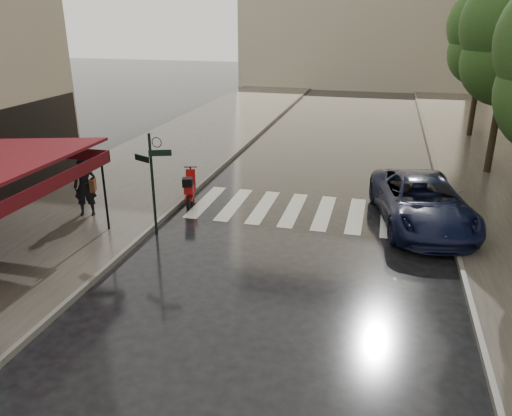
% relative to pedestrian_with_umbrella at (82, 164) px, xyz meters
% --- Properties ---
extents(ground, '(120.00, 120.00, 0.00)m').
position_rel_pedestrian_with_umbrella_xyz_m(ground, '(3.90, -3.63, -1.84)').
color(ground, black).
rests_on(ground, ground).
extents(sidewalk_near, '(6.00, 60.00, 0.12)m').
position_rel_pedestrian_with_umbrella_xyz_m(sidewalk_near, '(-0.60, 8.37, -1.78)').
color(sidewalk_near, '#38332D').
rests_on(sidewalk_near, ground).
extents(sidewalk_far, '(5.50, 60.00, 0.12)m').
position_rel_pedestrian_with_umbrella_xyz_m(sidewalk_far, '(14.15, 8.37, -1.78)').
color(sidewalk_far, '#38332D').
rests_on(sidewalk_far, ground).
extents(curb_near, '(0.12, 60.00, 0.16)m').
position_rel_pedestrian_with_umbrella_xyz_m(curb_near, '(2.45, 8.37, -1.77)').
color(curb_near, '#595651').
rests_on(curb_near, ground).
extents(curb_far, '(0.12, 60.00, 0.16)m').
position_rel_pedestrian_with_umbrella_xyz_m(curb_far, '(11.35, 8.37, -1.77)').
color(curb_far, '#595651').
rests_on(curb_far, ground).
extents(crosswalk, '(7.85, 3.20, 0.01)m').
position_rel_pedestrian_with_umbrella_xyz_m(crosswalk, '(6.87, 2.37, -1.84)').
color(crosswalk, silver).
rests_on(crosswalk, ground).
extents(signpost, '(1.17, 0.29, 3.10)m').
position_rel_pedestrian_with_umbrella_xyz_m(signpost, '(2.70, -0.63, -0.01)').
color(signpost, black).
rests_on(signpost, ground).
extents(tree_mid, '(3.80, 3.80, 8.34)m').
position_rel_pedestrian_with_umbrella_xyz_m(tree_mid, '(13.40, 8.37, 3.75)').
color(tree_mid, black).
rests_on(tree_mid, sidewalk_far).
extents(tree_far, '(3.80, 3.80, 8.16)m').
position_rel_pedestrian_with_umbrella_xyz_m(tree_far, '(13.60, 15.37, 3.61)').
color(tree_far, black).
rests_on(tree_far, sidewalk_far).
extents(pedestrian_with_umbrella, '(1.48, 1.50, 2.60)m').
position_rel_pedestrian_with_umbrella_xyz_m(pedestrian_with_umbrella, '(0.00, 0.00, 0.00)').
color(pedestrian_with_umbrella, black).
rests_on(pedestrian_with_umbrella, sidewalk_near).
extents(scooter, '(0.76, 1.72, 1.16)m').
position_rel_pedestrian_with_umbrella_xyz_m(scooter, '(2.72, 2.07, -1.30)').
color(scooter, black).
rests_on(scooter, ground).
extents(parked_car, '(3.52, 5.85, 1.52)m').
position_rel_pedestrian_with_umbrella_xyz_m(parked_car, '(10.44, 2.15, -1.08)').
color(parked_car, black).
rests_on(parked_car, ground).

